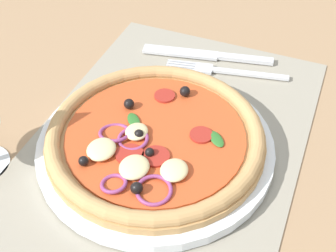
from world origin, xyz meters
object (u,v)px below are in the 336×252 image
object	(u,v)px
knife	(206,55)
plate	(156,146)
pizza	(155,137)
fork	(220,70)

from	to	relation	value
knife	plate	bearing A→B (deg)	80.06
plate	pizza	bearing A→B (deg)	169.09
plate	knife	xyz separation A→B (cm)	(21.01, 0.60, -0.43)
fork	knife	bearing A→B (deg)	-54.18
pizza	fork	distance (cm)	18.56
fork	knife	size ratio (longest dim) A/B	0.90
knife	pizza	bearing A→B (deg)	79.97
fork	knife	distance (cm)	4.28
pizza	fork	size ratio (longest dim) A/B	1.47
plate	pizza	size ratio (longest dim) A/B	1.09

